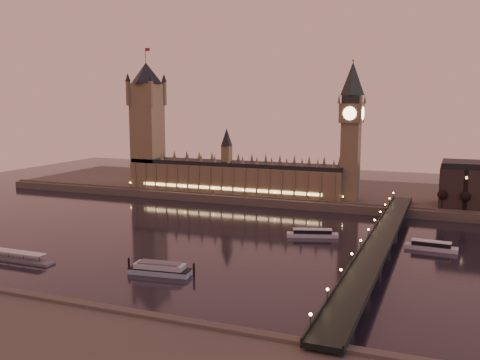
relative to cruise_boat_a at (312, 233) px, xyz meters
The scene contains 12 objects.
ground 56.44m from the cruise_boat_a, 152.00° to the right, with size 700.00×700.00×0.00m, color black.
far_embankment 139.93m from the cruise_boat_a, 98.13° to the left, with size 560.00×130.00×6.00m, color #423D35.
palace_of_westminster 131.92m from the cruise_boat_a, 133.57° to the left, with size 180.00×26.62×52.00m.
victoria_tower 204.49m from the cruise_boat_a, 150.90° to the left, with size 31.68×31.68×118.00m.
big_ben 113.01m from the cruise_boat_a, 87.46° to the left, with size 17.68×17.68×104.00m.
westminster_bridge 49.61m from the cruise_boat_a, 32.34° to the right, with size 13.20×260.00×15.30m.
bare_tree_0 109.80m from the cruise_boat_a, 49.22° to the left, with size 6.29×6.29×12.78m.
bare_tree_1 118.94m from the cruise_boat_a, 44.29° to the left, with size 6.29×6.29×12.78m.
cruise_boat_a is the anchor object (origin of this frame).
cruise_boat_b 66.76m from the cruise_boat_a, ahead, with size 27.44×8.50×5.00m.
moored_barge 105.91m from the cruise_boat_a, 117.49° to the right, with size 33.54×11.53×6.19m.
pontoon_pier 162.76m from the cruise_boat_a, 141.19° to the right, with size 42.07×7.01×11.22m.
Camera 1 is at (124.63, -275.91, 79.96)m, focal length 40.00 mm.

